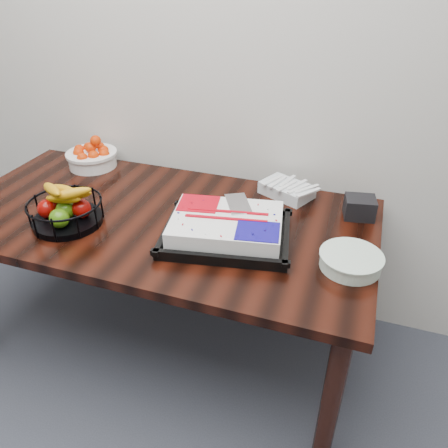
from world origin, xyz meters
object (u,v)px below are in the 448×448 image
(table, at_px, (160,232))
(napkin_box, at_px, (360,207))
(tangerine_bowl, at_px, (91,154))
(plate_stack, at_px, (351,261))
(fruit_basket, at_px, (66,210))
(cake_tray, at_px, (227,228))

(table, xyz_separation_m, napkin_box, (0.80, 0.26, 0.13))
(tangerine_bowl, xyz_separation_m, napkin_box, (1.34, -0.07, -0.03))
(plate_stack, bearing_deg, napkin_box, 90.00)
(fruit_basket, bearing_deg, napkin_box, 21.69)
(table, height_order, tangerine_bowl, tangerine_bowl)
(fruit_basket, relative_size, napkin_box, 2.43)
(fruit_basket, xyz_separation_m, napkin_box, (1.12, 0.44, -0.02))
(fruit_basket, bearing_deg, cake_tray, 9.89)
(fruit_basket, distance_m, napkin_box, 1.20)
(table, height_order, cake_tray, cake_tray)
(cake_tray, xyz_separation_m, fruit_basket, (-0.65, -0.11, 0.02))
(tangerine_bowl, xyz_separation_m, plate_stack, (1.34, -0.44, -0.04))
(tangerine_bowl, distance_m, plate_stack, 1.41)
(cake_tray, bearing_deg, table, 168.25)
(table, relative_size, plate_stack, 8.11)
(table, distance_m, tangerine_bowl, 0.65)
(cake_tray, xyz_separation_m, napkin_box, (0.47, 0.33, -0.00))
(tangerine_bowl, relative_size, fruit_basket, 0.86)
(plate_stack, bearing_deg, cake_tray, 175.57)
(fruit_basket, bearing_deg, tangerine_bowl, 113.10)
(cake_tray, distance_m, fruit_basket, 0.66)
(plate_stack, relative_size, napkin_box, 1.82)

